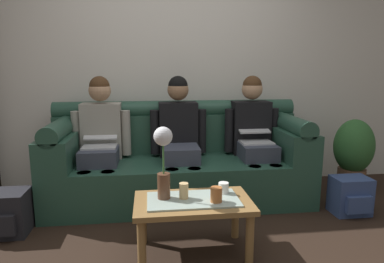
{
  "coord_description": "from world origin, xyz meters",
  "views": [
    {
      "loc": [
        -0.29,
        -2.12,
        1.3
      ],
      "look_at": [
        0.08,
        0.82,
        0.75
      ],
      "focal_mm": 32.02,
      "sensor_mm": 36.0,
      "label": 1
    }
  ],
  "objects_px": {
    "couch": "(179,163)",
    "cup_near_right": "(184,191)",
    "coffee_table": "(193,208)",
    "person_left": "(101,136)",
    "backpack_right": "(351,196)",
    "cup_far_center": "(216,195)",
    "person_middle": "(179,134)",
    "cup_near_left": "(224,188)",
    "potted_plant": "(353,153)",
    "backpack_left": "(7,214)",
    "person_right": "(254,132)",
    "flower_vase": "(163,156)"
  },
  "relations": [
    {
      "from": "person_right",
      "to": "flower_vase",
      "type": "distance_m",
      "value": 1.4
    },
    {
      "from": "flower_vase",
      "to": "backpack_left",
      "type": "distance_m",
      "value": 1.4
    },
    {
      "from": "person_middle",
      "to": "flower_vase",
      "type": "relative_size",
      "value": 2.42
    },
    {
      "from": "cup_near_right",
      "to": "backpack_left",
      "type": "height_order",
      "value": "cup_near_right"
    },
    {
      "from": "backpack_left",
      "to": "potted_plant",
      "type": "xyz_separation_m",
      "value": [
        3.23,
        0.53,
        0.26
      ]
    },
    {
      "from": "flower_vase",
      "to": "potted_plant",
      "type": "xyz_separation_m",
      "value": [
        2.01,
        0.96,
        -0.28
      ]
    },
    {
      "from": "backpack_right",
      "to": "cup_far_center",
      "type": "bearing_deg",
      "value": -157.36
    },
    {
      "from": "backpack_left",
      "to": "coffee_table",
      "type": "bearing_deg",
      "value": -18.1
    },
    {
      "from": "couch",
      "to": "backpack_right",
      "type": "distance_m",
      "value": 1.61
    },
    {
      "from": "person_left",
      "to": "backpack_right",
      "type": "relative_size",
      "value": 3.63
    },
    {
      "from": "backpack_right",
      "to": "person_right",
      "type": "bearing_deg",
      "value": 142.23
    },
    {
      "from": "person_middle",
      "to": "couch",
      "type": "bearing_deg",
      "value": 90.0
    },
    {
      "from": "person_right",
      "to": "backpack_left",
      "type": "height_order",
      "value": "person_right"
    },
    {
      "from": "person_middle",
      "to": "person_right",
      "type": "height_order",
      "value": "same"
    },
    {
      "from": "person_left",
      "to": "potted_plant",
      "type": "relative_size",
      "value": 1.57
    },
    {
      "from": "person_right",
      "to": "backpack_left",
      "type": "relative_size",
      "value": 3.51
    },
    {
      "from": "cup_near_left",
      "to": "cup_near_right",
      "type": "height_order",
      "value": "cup_near_right"
    },
    {
      "from": "couch",
      "to": "cup_far_center",
      "type": "distance_m",
      "value": 1.15
    },
    {
      "from": "person_middle",
      "to": "cup_far_center",
      "type": "relative_size",
      "value": 11.98
    },
    {
      "from": "cup_near_right",
      "to": "backpack_right",
      "type": "bearing_deg",
      "value": 16.87
    },
    {
      "from": "couch",
      "to": "cup_near_right",
      "type": "relative_size",
      "value": 22.67
    },
    {
      "from": "cup_far_center",
      "to": "potted_plant",
      "type": "bearing_deg",
      "value": 32.7
    },
    {
      "from": "backpack_right",
      "to": "backpack_left",
      "type": "distance_m",
      "value": 2.91
    },
    {
      "from": "couch",
      "to": "coffee_table",
      "type": "xyz_separation_m",
      "value": [
        0.0,
        -1.06,
        -0.03
      ]
    },
    {
      "from": "couch",
      "to": "potted_plant",
      "type": "height_order",
      "value": "couch"
    },
    {
      "from": "person_left",
      "to": "cup_near_left",
      "type": "xyz_separation_m",
      "value": [
        0.99,
        -0.98,
        -0.21
      ]
    },
    {
      "from": "backpack_right",
      "to": "cup_near_right",
      "type": "bearing_deg",
      "value": -163.13
    },
    {
      "from": "cup_far_center",
      "to": "backpack_left",
      "type": "distance_m",
      "value": 1.68
    },
    {
      "from": "cup_near_left",
      "to": "cup_far_center",
      "type": "bearing_deg",
      "value": -118.38
    },
    {
      "from": "cup_near_left",
      "to": "flower_vase",
      "type": "bearing_deg",
      "value": -173.66
    },
    {
      "from": "couch",
      "to": "person_right",
      "type": "relative_size",
      "value": 2.03
    },
    {
      "from": "person_right",
      "to": "cup_far_center",
      "type": "xyz_separation_m",
      "value": [
        -0.6,
        -1.13,
        -0.2
      ]
    },
    {
      "from": "person_left",
      "to": "person_middle",
      "type": "distance_m",
      "value": 0.75
    },
    {
      "from": "backpack_left",
      "to": "person_left",
      "type": "bearing_deg",
      "value": 42.02
    },
    {
      "from": "cup_near_right",
      "to": "cup_far_center",
      "type": "bearing_deg",
      "value": -22.92
    },
    {
      "from": "cup_near_left",
      "to": "backpack_right",
      "type": "distance_m",
      "value": 1.35
    },
    {
      "from": "person_middle",
      "to": "cup_far_center",
      "type": "xyz_separation_m",
      "value": [
        0.15,
        -1.13,
        -0.2
      ]
    },
    {
      "from": "potted_plant",
      "to": "cup_near_left",
      "type": "bearing_deg",
      "value": -150.0
    },
    {
      "from": "person_left",
      "to": "coffee_table",
      "type": "height_order",
      "value": "person_left"
    },
    {
      "from": "flower_vase",
      "to": "cup_near_left",
      "type": "height_order",
      "value": "flower_vase"
    },
    {
      "from": "flower_vase",
      "to": "cup_near_right",
      "type": "xyz_separation_m",
      "value": [
        0.14,
        -0.02,
        -0.25
      ]
    },
    {
      "from": "coffee_table",
      "to": "potted_plant",
      "type": "bearing_deg",
      "value": 28.75
    },
    {
      "from": "person_middle",
      "to": "person_right",
      "type": "distance_m",
      "value": 0.75
    },
    {
      "from": "person_right",
      "to": "backpack_right",
      "type": "distance_m",
      "value": 1.06
    },
    {
      "from": "coffee_table",
      "to": "backpack_left",
      "type": "bearing_deg",
      "value": 161.9
    },
    {
      "from": "couch",
      "to": "coffee_table",
      "type": "relative_size",
      "value": 3.07
    },
    {
      "from": "backpack_right",
      "to": "potted_plant",
      "type": "distance_m",
      "value": 0.66
    },
    {
      "from": "flower_vase",
      "to": "cup_far_center",
      "type": "xyz_separation_m",
      "value": [
        0.35,
        -0.11,
        -0.25
      ]
    },
    {
      "from": "couch",
      "to": "backpack_left",
      "type": "height_order",
      "value": "couch"
    },
    {
      "from": "cup_near_right",
      "to": "potted_plant",
      "type": "height_order",
      "value": "potted_plant"
    }
  ]
}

